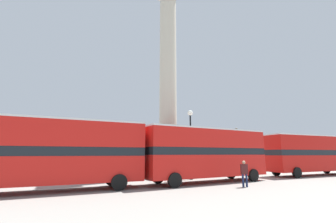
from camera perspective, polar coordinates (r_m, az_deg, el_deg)
The scene contains 8 objects.
ground_plane at distance 23.61m, azimuth 0.00°, elevation -16.18°, with size 200.00×200.00×0.00m, color gray.
monument_column at distance 24.12m, azimuth 0.00°, elevation 2.20°, with size 5.34×5.34×22.46m.
bus_a at distance 15.79m, azimuth -27.08°, elevation -8.90°, with size 11.16×3.14×4.39m.
bus_b at distance 29.14m, azimuth 32.59°, elevation -8.88°, with size 11.57×3.33×4.22m.
bus_c at distance 18.95m, azimuth 9.77°, elevation -10.19°, with size 10.88×3.19×4.28m.
equestrian_statue at distance 33.43m, azimuth 17.38°, elevation -11.39°, with size 4.48×3.84×5.91m.
street_lamp at distance 20.96m, azimuth 5.76°, elevation -6.01°, with size 0.50×0.50×6.29m.
pedestrian_near_lamp at distance 16.99m, azimuth 18.81°, elevation -14.32°, with size 0.50×0.34×1.78m.
Camera 1 is at (-10.45, -21.05, 2.23)m, focal length 24.00 mm.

